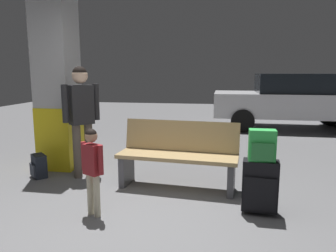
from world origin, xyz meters
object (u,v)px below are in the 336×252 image
Objects in this scene: parked_car_near at (291,100)px; structural_pillar at (57,75)px; backpack_bright at (262,146)px; backpack_dark_floor at (39,166)px; child at (92,163)px; suitcase at (260,186)px; adult at (81,110)px; bench at (178,155)px.

structural_pillar is at bearing -135.41° from parked_car_near.
backpack_bright is 3.24m from backpack_dark_floor.
structural_pillar is at bearing 156.73° from backpack_bright.
child is 2.83× the size of backpack_dark_floor.
backpack_dark_floor is at bearing -132.52° from parked_car_near.
suitcase is 0.15× the size of parked_car_near.
suitcase is 1.78× the size of backpack_bright.
adult is 1.07m from backpack_dark_floor.
structural_pillar is 0.74× the size of parked_car_near.
backpack_dark_floor is (-3.10, 0.74, -0.60)m from backpack_bright.
bench is 1.57m from adult.
structural_pillar is 2.36m from bench.
backpack_dark_floor is (-0.08, -0.55, -1.34)m from structural_pillar.
parked_car_near is (1.47, 5.73, 0.48)m from suitcase.
backpack_bright is at bearing -13.52° from backpack_dark_floor.
structural_pillar is 8.90× the size of backpack_dark_floor.
backpack_bright is at bearing -104.42° from parked_car_near.
child is 6.89m from parked_car_near.
adult is at bearing -129.02° from parked_car_near.
bench is 1.22m from suitcase.
suitcase is 0.37× the size of adult.
adult is 0.40× the size of parked_car_near.
child is at bearing -61.59° from adult.
parked_car_near is (1.47, 5.73, 0.03)m from backpack_bright.
bench is 0.40× the size of parked_car_near.
backpack_dark_floor is (-2.10, 0.05, -0.28)m from bench.
parked_car_near is (4.49, 4.43, -0.70)m from structural_pillar.
child is (-1.78, -0.34, -0.18)m from backpack_bright.
suitcase is 1.83m from child.
structural_pillar is 5.01× the size of suitcase.
backpack_dark_floor is (-0.65, -0.15, -0.84)m from adult.
child reaches higher than backpack_dark_floor.
structural_pillar is at bearing 163.40° from bench.
structural_pillar reaches higher than child.
suitcase is at bearing -104.43° from parked_car_near.
child is 1.46m from adult.
structural_pillar is at bearing 127.09° from child.
bench is 1.31m from child.
structural_pillar is at bearing 144.49° from adult.
backpack_bright is at bearing -23.27° from structural_pillar.
adult reaches higher than parked_car_near.
backpack_bright is 1.00× the size of backpack_dark_floor.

